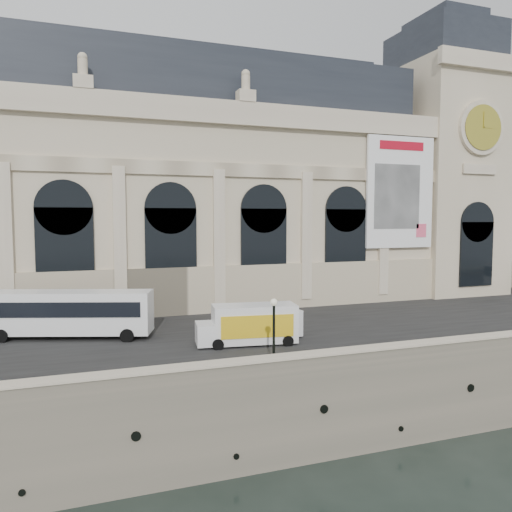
# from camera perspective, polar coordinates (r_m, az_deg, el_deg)

# --- Properties ---
(ground) EXTENTS (260.00, 260.00, 0.00)m
(ground) POSITION_cam_1_polar(r_m,az_deg,el_deg) (34.97, 4.53, -22.92)
(ground) COLOR black
(ground) RESTS_ON ground
(quay) EXTENTS (160.00, 70.00, 6.00)m
(quay) POSITION_cam_1_polar(r_m,az_deg,el_deg) (65.89, -8.13, -7.05)
(quay) COLOR gray
(quay) RESTS_ON ground
(street) EXTENTS (160.00, 24.00, 0.06)m
(street) POSITION_cam_1_polar(r_m,az_deg,el_deg) (45.32, -2.78, -8.36)
(street) COLOR #2D2D2D
(street) RESTS_ON quay
(parapet) EXTENTS (160.00, 1.40, 1.21)m
(parapet) POSITION_cam_1_polar(r_m,az_deg,el_deg) (32.99, 4.16, -12.21)
(parapet) COLOR gray
(parapet) RESTS_ON quay
(museum) EXTENTS (69.00, 18.70, 29.10)m
(museum) POSITION_cam_1_polar(r_m,az_deg,el_deg) (59.66, -13.18, 7.83)
(museum) COLOR beige
(museum) RESTS_ON quay
(clock_pavilion) EXTENTS (13.00, 14.72, 36.70)m
(clock_pavilion) POSITION_cam_1_polar(r_m,az_deg,el_deg) (73.54, 20.32, 9.90)
(clock_pavilion) COLOR beige
(clock_pavilion) RESTS_ON quay
(bus_left) EXTENTS (13.62, 6.93, 3.97)m
(bus_left) POSITION_cam_1_polar(r_m,az_deg,el_deg) (44.33, -20.53, -6.04)
(bus_left) COLOR white
(bus_left) RESTS_ON quay
(van_c) EXTENTS (5.47, 2.67, 2.35)m
(van_c) POSITION_cam_1_polar(r_m,az_deg,el_deg) (41.38, 1.29, -7.94)
(van_c) COLOR silver
(van_c) RESTS_ON quay
(box_truck) EXTENTS (8.16, 3.69, 3.18)m
(box_truck) POSITION_cam_1_polar(r_m,az_deg,el_deg) (39.77, -0.83, -7.85)
(box_truck) COLOR white
(box_truck) RESTS_ON quay
(lamp_right) EXTENTS (0.48, 0.48, 4.74)m
(lamp_right) POSITION_cam_1_polar(r_m,az_deg,el_deg) (33.35, 2.05, -8.93)
(lamp_right) COLOR black
(lamp_right) RESTS_ON quay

